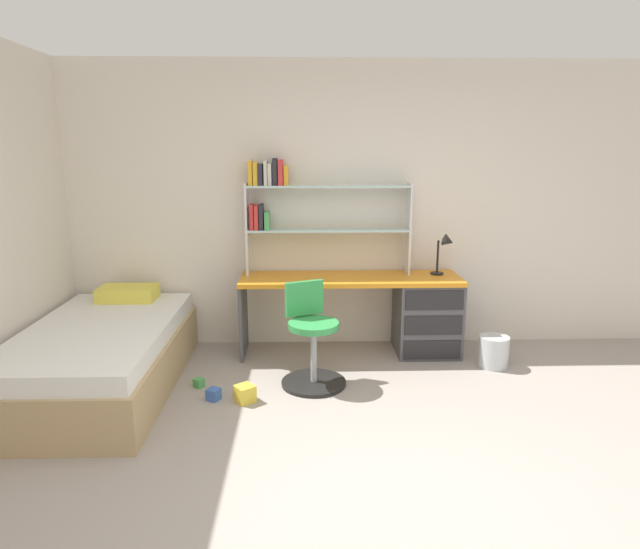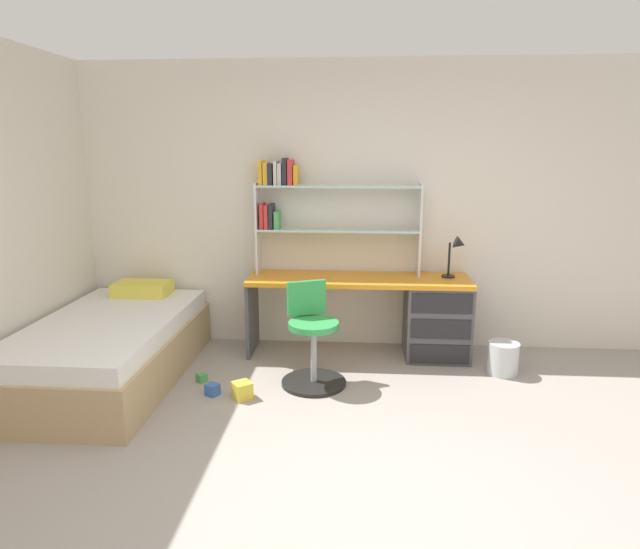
{
  "view_description": "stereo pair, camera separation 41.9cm",
  "coord_description": "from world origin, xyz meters",
  "px_view_note": "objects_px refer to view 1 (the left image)",
  "views": [
    {
      "loc": [
        -0.41,
        -2.58,
        1.86
      ],
      "look_at": [
        -0.29,
        1.51,
        0.91
      ],
      "focal_mm": 30.65,
      "sensor_mm": 36.0,
      "label": 1
    },
    {
      "loc": [
        0.01,
        -2.57,
        1.86
      ],
      "look_at": [
        -0.29,
        1.51,
        0.91
      ],
      "focal_mm": 30.65,
      "sensor_mm": 36.0,
      "label": 2
    }
  ],
  "objects_px": {
    "desk": "(407,310)",
    "bookshelf_hutch": "(300,203)",
    "toy_block_blue_1": "(214,394)",
    "waste_bin": "(494,351)",
    "desk_lamp": "(446,248)",
    "toy_block_yellow_2": "(245,394)",
    "bed_platform": "(101,357)",
    "toy_block_green_0": "(199,383)",
    "swivel_chair": "(312,345)"
  },
  "relations": [
    {
      "from": "desk",
      "to": "bookshelf_hutch",
      "type": "height_order",
      "value": "bookshelf_hutch"
    },
    {
      "from": "desk",
      "to": "bookshelf_hutch",
      "type": "bearing_deg",
      "value": 171.01
    },
    {
      "from": "toy_block_blue_1",
      "to": "waste_bin",
      "type": "bearing_deg",
      "value": 14.22
    },
    {
      "from": "desk_lamp",
      "to": "toy_block_yellow_2",
      "type": "xyz_separation_m",
      "value": [
        -1.74,
        -1.04,
        -0.91
      ]
    },
    {
      "from": "bed_platform",
      "to": "toy_block_green_0",
      "type": "height_order",
      "value": "bed_platform"
    },
    {
      "from": "desk",
      "to": "swivel_chair",
      "type": "relative_size",
      "value": 2.44
    },
    {
      "from": "bed_platform",
      "to": "toy_block_yellow_2",
      "type": "distance_m",
      "value": 1.2
    },
    {
      "from": "bed_platform",
      "to": "waste_bin",
      "type": "relative_size",
      "value": 7.4
    },
    {
      "from": "desk",
      "to": "toy_block_yellow_2",
      "type": "height_order",
      "value": "desk"
    },
    {
      "from": "desk",
      "to": "toy_block_green_0",
      "type": "xyz_separation_m",
      "value": [
        -1.79,
        -0.73,
        -0.37
      ]
    },
    {
      "from": "desk",
      "to": "desk_lamp",
      "type": "bearing_deg",
      "value": 7.44
    },
    {
      "from": "toy_block_green_0",
      "to": "desk_lamp",
      "type": "bearing_deg",
      "value": 19.9
    },
    {
      "from": "bed_platform",
      "to": "toy_block_green_0",
      "type": "distance_m",
      "value": 0.79
    },
    {
      "from": "desk",
      "to": "bed_platform",
      "type": "relative_size",
      "value": 0.99
    },
    {
      "from": "desk",
      "to": "swivel_chair",
      "type": "height_order",
      "value": "swivel_chair"
    },
    {
      "from": "desk_lamp",
      "to": "desk",
      "type": "bearing_deg",
      "value": -172.56
    },
    {
      "from": "toy_block_yellow_2",
      "to": "bookshelf_hutch",
      "type": "bearing_deg",
      "value": 70.07
    },
    {
      "from": "desk_lamp",
      "to": "toy_block_yellow_2",
      "type": "height_order",
      "value": "desk_lamp"
    },
    {
      "from": "bookshelf_hutch",
      "to": "waste_bin",
      "type": "xyz_separation_m",
      "value": [
        1.68,
        -0.52,
        -1.24
      ]
    },
    {
      "from": "toy_block_blue_1",
      "to": "toy_block_yellow_2",
      "type": "xyz_separation_m",
      "value": [
        0.24,
        -0.04,
        0.02
      ]
    },
    {
      "from": "desk_lamp",
      "to": "swivel_chair",
      "type": "height_order",
      "value": "desk_lamp"
    },
    {
      "from": "waste_bin",
      "to": "bookshelf_hutch",
      "type": "bearing_deg",
      "value": 162.67
    },
    {
      "from": "desk",
      "to": "toy_block_green_0",
      "type": "bearing_deg",
      "value": -157.9
    },
    {
      "from": "waste_bin",
      "to": "toy_block_yellow_2",
      "type": "bearing_deg",
      "value": -163.28
    },
    {
      "from": "desk_lamp",
      "to": "toy_block_green_0",
      "type": "height_order",
      "value": "desk_lamp"
    },
    {
      "from": "swivel_chair",
      "to": "bed_platform",
      "type": "distance_m",
      "value": 1.66
    },
    {
      "from": "bed_platform",
      "to": "waste_bin",
      "type": "xyz_separation_m",
      "value": [
        3.24,
        0.35,
        -0.12
      ]
    },
    {
      "from": "bookshelf_hutch",
      "to": "toy_block_green_0",
      "type": "xyz_separation_m",
      "value": [
        -0.81,
        -0.88,
        -1.34
      ]
    },
    {
      "from": "swivel_chair",
      "to": "waste_bin",
      "type": "height_order",
      "value": "swivel_chair"
    },
    {
      "from": "desk",
      "to": "toy_block_yellow_2",
      "type": "bearing_deg",
      "value": -144.45
    },
    {
      "from": "desk",
      "to": "desk_lamp",
      "type": "distance_m",
      "value": 0.67
    },
    {
      "from": "swivel_chair",
      "to": "toy_block_yellow_2",
      "type": "bearing_deg",
      "value": -147.84
    },
    {
      "from": "desk",
      "to": "waste_bin",
      "type": "height_order",
      "value": "desk"
    },
    {
      "from": "waste_bin",
      "to": "toy_block_yellow_2",
      "type": "distance_m",
      "value": 2.19
    },
    {
      "from": "waste_bin",
      "to": "bed_platform",
      "type": "bearing_deg",
      "value": -173.84
    },
    {
      "from": "desk_lamp",
      "to": "toy_block_blue_1",
      "type": "xyz_separation_m",
      "value": [
        -1.98,
        -1.0,
        -0.93
      ]
    },
    {
      "from": "bed_platform",
      "to": "toy_block_blue_1",
      "type": "bearing_deg",
      "value": -14.91
    },
    {
      "from": "swivel_chair",
      "to": "desk",
      "type": "bearing_deg",
      "value": 37.38
    },
    {
      "from": "swivel_chair",
      "to": "toy_block_green_0",
      "type": "distance_m",
      "value": 0.95
    },
    {
      "from": "desk",
      "to": "toy_block_blue_1",
      "type": "bearing_deg",
      "value": -149.6
    },
    {
      "from": "toy_block_green_0",
      "to": "bookshelf_hutch",
      "type": "bearing_deg",
      "value": 47.34
    },
    {
      "from": "bed_platform",
      "to": "toy_block_blue_1",
      "type": "distance_m",
      "value": 0.96
    },
    {
      "from": "swivel_chair",
      "to": "toy_block_blue_1",
      "type": "height_order",
      "value": "swivel_chair"
    },
    {
      "from": "bookshelf_hutch",
      "to": "bed_platform",
      "type": "relative_size",
      "value": 0.74
    },
    {
      "from": "desk_lamp",
      "to": "bed_platform",
      "type": "distance_m",
      "value": 3.07
    },
    {
      "from": "swivel_chair",
      "to": "bed_platform",
      "type": "bearing_deg",
      "value": -178.56
    },
    {
      "from": "waste_bin",
      "to": "toy_block_blue_1",
      "type": "relative_size",
      "value": 3.05
    },
    {
      "from": "waste_bin",
      "to": "toy_block_yellow_2",
      "type": "relative_size",
      "value": 2.12
    },
    {
      "from": "desk",
      "to": "bed_platform",
      "type": "xyz_separation_m",
      "value": [
        -2.54,
        -0.72,
        -0.14
      ]
    },
    {
      "from": "waste_bin",
      "to": "toy_block_green_0",
      "type": "bearing_deg",
      "value": -171.8
    }
  ]
}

